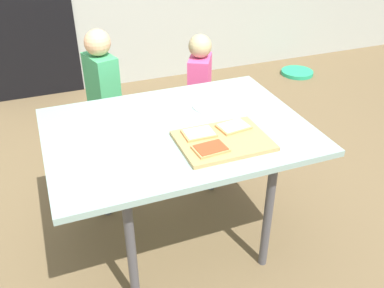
{
  "coord_description": "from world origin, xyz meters",
  "views": [
    {
      "loc": [
        -0.59,
        -1.73,
        1.77
      ],
      "look_at": [
        0.08,
        0.0,
        0.62
      ],
      "focal_mm": 39.39,
      "sensor_mm": 36.0,
      "label": 1
    }
  ],
  "objects_px": {
    "dining_table": "(178,139)",
    "child_right": "(200,91)",
    "cutting_board": "(223,141)",
    "child_left": "(104,97)",
    "pizza_slice_near_left": "(211,149)",
    "plate_white_right": "(214,105)",
    "garden_hose_coil": "(297,73)",
    "pizza_slice_far_right": "(234,127)",
    "pizza_slice_far_left": "(199,133)"
  },
  "relations": [
    {
      "from": "plate_white_right",
      "to": "child_left",
      "type": "bearing_deg",
      "value": 127.56
    },
    {
      "from": "pizza_slice_far_left",
      "to": "dining_table",
      "type": "bearing_deg",
      "value": 117.02
    },
    {
      "from": "child_right",
      "to": "plate_white_right",
      "type": "bearing_deg",
      "value": -105.25
    },
    {
      "from": "dining_table",
      "to": "plate_white_right",
      "type": "bearing_deg",
      "value": 30.73
    },
    {
      "from": "pizza_slice_near_left",
      "to": "plate_white_right",
      "type": "height_order",
      "value": "pizza_slice_near_left"
    },
    {
      "from": "pizza_slice_far_right",
      "to": "pizza_slice_near_left",
      "type": "xyz_separation_m",
      "value": [
        -0.18,
        -0.14,
        0.0
      ]
    },
    {
      "from": "pizza_slice_near_left",
      "to": "child_left",
      "type": "distance_m",
      "value": 1.13
    },
    {
      "from": "pizza_slice_far_right",
      "to": "plate_white_right",
      "type": "xyz_separation_m",
      "value": [
        0.02,
        0.29,
        -0.02
      ]
    },
    {
      "from": "pizza_slice_far_right",
      "to": "pizza_slice_far_left",
      "type": "xyz_separation_m",
      "value": [
        -0.18,
        -0.0,
        0.0
      ]
    },
    {
      "from": "child_left",
      "to": "child_right",
      "type": "distance_m",
      "value": 0.67
    },
    {
      "from": "pizza_slice_far_left",
      "to": "plate_white_right",
      "type": "distance_m",
      "value": 0.35
    },
    {
      "from": "child_left",
      "to": "child_right",
      "type": "height_order",
      "value": "child_left"
    },
    {
      "from": "garden_hose_coil",
      "to": "pizza_slice_far_right",
      "type": "bearing_deg",
      "value": -131.69
    },
    {
      "from": "dining_table",
      "to": "child_right",
      "type": "bearing_deg",
      "value": 60.83
    },
    {
      "from": "cutting_board",
      "to": "child_left",
      "type": "bearing_deg",
      "value": 110.83
    },
    {
      "from": "pizza_slice_near_left",
      "to": "garden_hose_coil",
      "type": "relative_size",
      "value": 0.46
    },
    {
      "from": "pizza_slice_far_right",
      "to": "pizza_slice_far_left",
      "type": "distance_m",
      "value": 0.18
    },
    {
      "from": "pizza_slice_far_left",
      "to": "garden_hose_coil",
      "type": "distance_m",
      "value": 2.9
    },
    {
      "from": "child_right",
      "to": "garden_hose_coil",
      "type": "height_order",
      "value": "child_right"
    },
    {
      "from": "child_right",
      "to": "pizza_slice_near_left",
      "type": "bearing_deg",
      "value": -109.56
    },
    {
      "from": "plate_white_right",
      "to": "child_right",
      "type": "distance_m",
      "value": 0.68
    },
    {
      "from": "pizza_slice_near_left",
      "to": "child_right",
      "type": "distance_m",
      "value": 1.15
    },
    {
      "from": "dining_table",
      "to": "pizza_slice_near_left",
      "type": "distance_m",
      "value": 0.29
    },
    {
      "from": "dining_table",
      "to": "pizza_slice_far_left",
      "type": "distance_m",
      "value": 0.17
    },
    {
      "from": "cutting_board",
      "to": "plate_white_right",
      "type": "distance_m",
      "value": 0.38
    },
    {
      "from": "pizza_slice_far_right",
      "to": "pizza_slice_far_left",
      "type": "relative_size",
      "value": 1.08
    },
    {
      "from": "plate_white_right",
      "to": "pizza_slice_near_left",
      "type": "bearing_deg",
      "value": -115.44
    },
    {
      "from": "dining_table",
      "to": "pizza_slice_far_left",
      "type": "height_order",
      "value": "pizza_slice_far_left"
    },
    {
      "from": "pizza_slice_near_left",
      "to": "pizza_slice_far_left",
      "type": "distance_m",
      "value": 0.14
    },
    {
      "from": "cutting_board",
      "to": "pizza_slice_near_left",
      "type": "relative_size",
      "value": 2.67
    },
    {
      "from": "dining_table",
      "to": "garden_hose_coil",
      "type": "xyz_separation_m",
      "value": [
        2.03,
        1.87,
        -0.65
      ]
    },
    {
      "from": "pizza_slice_near_left",
      "to": "pizza_slice_far_left",
      "type": "bearing_deg",
      "value": 89.21
    },
    {
      "from": "dining_table",
      "to": "plate_white_right",
      "type": "height_order",
      "value": "plate_white_right"
    },
    {
      "from": "dining_table",
      "to": "plate_white_right",
      "type": "relative_size",
      "value": 5.49
    },
    {
      "from": "cutting_board",
      "to": "pizza_slice_far_right",
      "type": "relative_size",
      "value": 2.58
    },
    {
      "from": "cutting_board",
      "to": "plate_white_right",
      "type": "xyz_separation_m",
      "value": [
        0.11,
        0.36,
        -0.0
      ]
    },
    {
      "from": "dining_table",
      "to": "pizza_slice_far_left",
      "type": "bearing_deg",
      "value": -62.98
    },
    {
      "from": "dining_table",
      "to": "cutting_board",
      "type": "bearing_deg",
      "value": -52.75
    },
    {
      "from": "cutting_board",
      "to": "child_left",
      "type": "distance_m",
      "value": 1.09
    },
    {
      "from": "dining_table",
      "to": "cutting_board",
      "type": "distance_m",
      "value": 0.27
    },
    {
      "from": "child_right",
      "to": "child_left",
      "type": "bearing_deg",
      "value": 178.41
    },
    {
      "from": "pizza_slice_far_left",
      "to": "garden_hose_coil",
      "type": "height_order",
      "value": "pizza_slice_far_left"
    },
    {
      "from": "dining_table",
      "to": "pizza_slice_far_left",
      "type": "relative_size",
      "value": 8.52
    },
    {
      "from": "plate_white_right",
      "to": "pizza_slice_far_right",
      "type": "bearing_deg",
      "value": -94.08
    },
    {
      "from": "child_right",
      "to": "garden_hose_coil",
      "type": "bearing_deg",
      "value": 34.38
    },
    {
      "from": "cutting_board",
      "to": "pizza_slice_far_left",
      "type": "distance_m",
      "value": 0.12
    },
    {
      "from": "plate_white_right",
      "to": "garden_hose_coil",
      "type": "height_order",
      "value": "plate_white_right"
    },
    {
      "from": "garden_hose_coil",
      "to": "pizza_slice_near_left",
      "type": "bearing_deg",
      "value": -132.51
    },
    {
      "from": "cutting_board",
      "to": "child_left",
      "type": "relative_size",
      "value": 0.41
    },
    {
      "from": "pizza_slice_far_right",
      "to": "garden_hose_coil",
      "type": "xyz_separation_m",
      "value": [
        1.78,
        2.0,
        -0.74
      ]
    }
  ]
}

